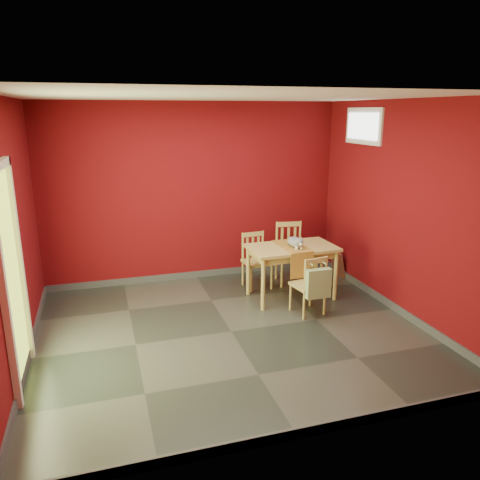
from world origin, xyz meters
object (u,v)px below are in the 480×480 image
object	(u,v)px
dining_table	(292,253)
tote_bag	(318,283)
picture_frame	(337,263)
chair_far_left	(256,260)
chair_far_right	(290,252)
chair_near	(310,284)
cat	(295,240)

from	to	relation	value
dining_table	tote_bag	distance (m)	0.81
tote_bag	picture_frame	size ratio (longest dim) A/B	1.05
chair_far_left	chair_far_right	size ratio (longest dim) A/B	0.88
chair_far_left	chair_far_right	bearing A→B (deg)	3.89
chair_far_left	chair_near	bearing A→B (deg)	-73.66
cat	dining_table	bearing A→B (deg)	138.37
chair_far_right	cat	xyz separation A→B (m)	(-0.21, -0.62, 0.37)
tote_bag	chair_far_left	bearing A→B (deg)	104.82
dining_table	chair_far_right	xyz separation A→B (m)	(0.23, 0.59, -0.18)
chair_far_left	picture_frame	world-z (taller)	chair_far_left
chair_far_left	dining_table	bearing A→B (deg)	-58.89
tote_bag	picture_frame	bearing A→B (deg)	53.61
chair_far_left	tote_bag	distance (m)	1.39
dining_table	chair_near	distance (m)	0.64
chair_near	picture_frame	bearing A→B (deg)	48.92
tote_bag	chair_near	bearing A→B (deg)	95.73
tote_bag	cat	size ratio (longest dim) A/B	1.18
tote_bag	chair_far_right	bearing A→B (deg)	81.26
dining_table	chair_far_left	size ratio (longest dim) A/B	1.50
chair_near	cat	xyz separation A→B (m)	(0.02, 0.56, 0.44)
chair_far_left	picture_frame	distance (m)	1.43
dining_table	chair_far_right	bearing A→B (deg)	68.34
chair_far_right	cat	distance (m)	0.75
chair_far_right	picture_frame	world-z (taller)	chair_far_right
tote_bag	cat	distance (m)	0.84
chair_far_left	cat	xyz separation A→B (m)	(0.36, -0.58, 0.43)
picture_frame	chair_far_right	bearing A→B (deg)	-176.33
dining_table	chair_near	world-z (taller)	chair_near
dining_table	picture_frame	size ratio (longest dim) A/B	2.90
picture_frame	chair_far_left	bearing A→B (deg)	-176.24
dining_table	picture_frame	world-z (taller)	dining_table
dining_table	cat	distance (m)	0.19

